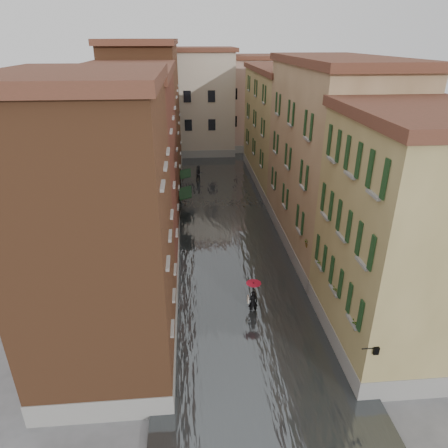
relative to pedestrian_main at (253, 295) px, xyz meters
name	(u,v)px	position (x,y,z in m)	size (l,w,h in m)	color
ground	(248,321)	(-0.38, -0.68, -1.23)	(120.00, 120.00, 0.00)	#59595C
floodwater	(227,223)	(-0.38, 12.32, -1.13)	(10.00, 60.00, 0.20)	#3C4043
building_left_near	(100,240)	(-7.38, -2.68, 5.27)	(6.00, 8.00, 13.00)	brown
building_left_mid	(131,170)	(-7.38, 8.32, 5.02)	(6.00, 14.00, 12.50)	brown
building_left_far	(149,119)	(-7.38, 23.32, 5.77)	(6.00, 16.00, 14.00)	brown
building_right_near	(403,242)	(6.62, -2.68, 4.52)	(6.00, 8.00, 11.50)	olive
building_right_mid	(329,162)	(6.62, 8.32, 5.27)	(6.00, 14.00, 13.00)	tan
building_right_far	(283,129)	(6.62, 23.32, 4.52)	(6.00, 16.00, 11.50)	olive
building_end_cream	(188,104)	(-3.38, 37.32, 5.27)	(12.00, 9.00, 13.00)	#BAAA94
building_end_pink	(251,104)	(5.62, 39.32, 4.77)	(10.00, 9.00, 12.00)	tan
awning_near	(185,194)	(-3.87, 13.51, 1.23)	(1.09, 2.92, 2.80)	black
awning_far	(185,175)	(-3.87, 18.81, 1.23)	(1.09, 2.73, 2.80)	black
wall_lantern	(375,350)	(3.95, -6.68, 1.78)	(0.71, 0.22, 0.35)	black
window_planters	(330,272)	(3.74, -1.46, 2.28)	(0.59, 8.56, 0.84)	#9C5433
pedestrian_main	(253,295)	(0.00, 0.00, 0.00)	(0.87, 0.87, 2.06)	black
pedestrian_far	(199,174)	(-2.38, 23.72, -0.30)	(0.90, 0.70, 1.85)	black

